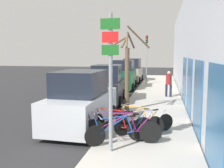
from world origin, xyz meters
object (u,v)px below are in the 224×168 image
at_px(parked_car_1, 108,85).
at_px(traffic_light, 147,52).
at_px(bicycle_4, 145,123).
at_px(signpost, 111,77).
at_px(bicycle_2, 116,127).
at_px(bicycle_5, 138,120).
at_px(bicycle_3, 116,124).
at_px(bicycle_1, 122,129).
at_px(pedestrian_near, 169,82).
at_px(parked_car_0, 82,102).
at_px(street_tree, 127,70).
at_px(parked_car_3, 132,71).
at_px(parked_car_2, 124,76).
at_px(bicycle_0, 120,132).

distance_m(parked_car_1, traffic_light, 8.80).
bearing_deg(bicycle_4, signpost, 123.51).
height_order(bicycle_2, bicycle_5, bicycle_2).
bearing_deg(parked_car_1, bicycle_3, -78.87).
relative_size(bicycle_1, parked_car_1, 0.57).
relative_size(bicycle_2, pedestrian_near, 1.40).
relative_size(parked_car_0, street_tree, 1.08).
bearing_deg(parked_car_3, parked_car_2, -90.39).
bearing_deg(bicycle_3, bicycle_2, -139.43).
bearing_deg(bicycle_5, traffic_light, 33.35).
relative_size(street_tree, traffic_light, 0.91).
distance_m(signpost, parked_car_2, 14.00).
xyz_separation_m(parked_car_1, traffic_light, (1.72, 8.39, 2.02)).
bearing_deg(signpost, traffic_light, 90.50).
xyz_separation_m(bicycle_3, pedestrian_near, (1.87, 8.29, 0.56)).
bearing_deg(bicycle_5, parked_car_1, 53.63).
distance_m(bicycle_4, street_tree, 3.91).
bearing_deg(bicycle_3, parked_car_1, 40.30).
relative_size(bicycle_2, bicycle_4, 1.18).
distance_m(bicycle_1, bicycle_3, 0.61).
distance_m(bicycle_3, parked_car_1, 6.76).
height_order(signpost, parked_car_2, signpost).
bearing_deg(bicycle_4, street_tree, -14.11).
relative_size(parked_car_3, pedestrian_near, 2.69).
height_order(pedestrian_near, street_tree, street_tree).
bearing_deg(pedestrian_near, bicycle_1, -80.88).
relative_size(bicycle_0, bicycle_5, 1.04).
bearing_deg(traffic_light, bicycle_4, -86.17).
distance_m(bicycle_4, parked_car_2, 12.30).
bearing_deg(bicycle_0, bicycle_5, -42.87).
distance_m(parked_car_2, parked_car_3, 5.25).
xyz_separation_m(bicycle_3, bicycle_5, (0.67, 0.84, -0.02)).
bearing_deg(parked_car_2, bicycle_0, -83.07).
xyz_separation_m(bicycle_3, parked_car_0, (-1.60, 1.21, 0.48)).
bearing_deg(bicycle_5, bicycle_2, -176.39).
bearing_deg(signpost, parked_car_2, 97.66).
height_order(bicycle_3, traffic_light, traffic_light).
distance_m(signpost, bicycle_0, 1.87).
bearing_deg(parked_car_1, traffic_light, 74.51).
relative_size(signpost, parked_car_3, 0.87).
xyz_separation_m(bicycle_5, street_tree, (-0.84, 3.03, 1.60)).
bearing_deg(bicycle_4, parked_car_0, 41.90).
bearing_deg(bicycle_4, parked_car_1, -8.23).
height_order(parked_car_0, traffic_light, traffic_light).
relative_size(parked_car_3, traffic_light, 0.99).
relative_size(parked_car_1, pedestrian_near, 2.66).
distance_m(signpost, bicycle_2, 2.02).
bearing_deg(parked_car_0, bicycle_0, -44.13).
distance_m(parked_car_3, pedestrian_near, 10.07).
xyz_separation_m(bicycle_4, parked_car_1, (-2.69, 6.02, 0.49)).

